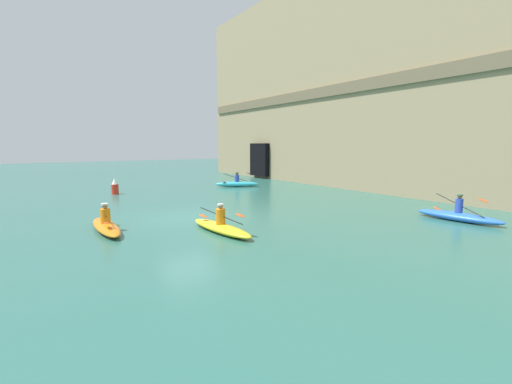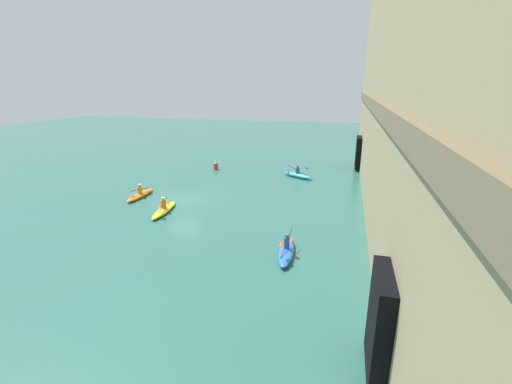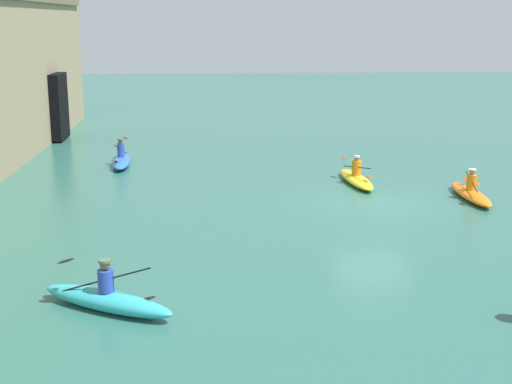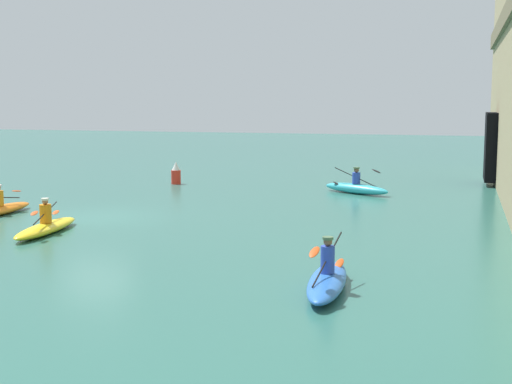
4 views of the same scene
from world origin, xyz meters
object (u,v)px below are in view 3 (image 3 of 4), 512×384
(kayak_yellow, at_px, (356,178))
(kayak_blue, at_px, (121,160))
(kayak_orange, at_px, (471,193))
(kayak_cyan, at_px, (107,299))

(kayak_yellow, distance_m, kayak_blue, 10.17)
(kayak_orange, height_order, kayak_cyan, kayak_cyan)
(kayak_yellow, relative_size, kayak_cyan, 1.13)
(kayak_yellow, relative_size, kayak_blue, 1.04)
(kayak_blue, height_order, kayak_cyan, kayak_blue)
(kayak_yellow, xyz_separation_m, kayak_orange, (-2.57, -3.52, 0.01))
(kayak_yellow, distance_m, kayak_orange, 4.36)
(kayak_blue, xyz_separation_m, kayak_cyan, (-15.70, -1.65, 0.03))
(kayak_blue, relative_size, kayak_cyan, 1.09)
(kayak_yellow, bearing_deg, kayak_blue, -118.45)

